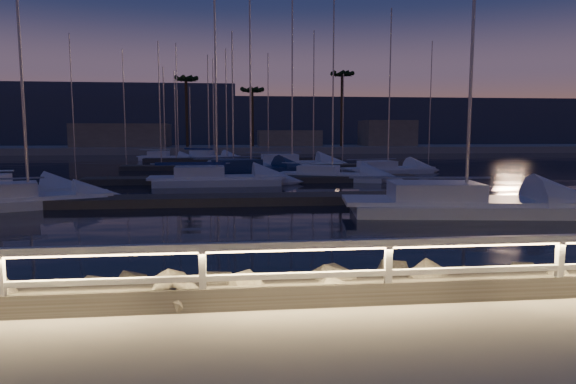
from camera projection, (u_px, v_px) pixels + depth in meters
name	position (u px, v px, depth m)	size (l,w,h in m)	color
ground	(328.00, 304.00, 8.33)	(400.00, 400.00, 0.00)	gray
harbor_water	(251.00, 180.00, 39.25)	(400.00, 440.00, 0.60)	black
guard_rail	(324.00, 258.00, 8.23)	(44.11, 0.12, 1.06)	white
riprap	(422.00, 289.00, 9.45)	(34.92, 2.94, 1.38)	#666058
floating_docks	(250.00, 172.00, 40.45)	(22.00, 36.00, 0.40)	#544D45
far_shore	(239.00, 147.00, 81.35)	(160.00, 14.00, 5.20)	gray
palm_left	(186.00, 82.00, 77.28)	(3.00, 3.00, 11.20)	brown
palm_center	(252.00, 92.00, 79.54)	(3.00, 3.00, 9.70)	brown
palm_right	(342.00, 78.00, 79.85)	(3.00, 3.00, 12.20)	brown
distant_hills	(152.00, 124.00, 137.21)	(230.00, 37.50, 18.00)	#384057
sailboat_a	(24.00, 198.00, 22.69)	(7.09, 4.38, 11.80)	white
sailboat_c	(213.00, 178.00, 32.24)	(8.55, 2.91, 14.32)	white
sailboat_d	(459.00, 203.00, 21.10)	(10.28, 4.36, 16.85)	white
sailboat_g	(248.00, 170.00, 38.92)	(9.27, 6.09, 15.40)	navy
sailboat_h	(329.00, 175.00, 35.38)	(7.74, 4.83, 12.74)	white
sailboat_j	(231.00, 169.00, 41.06)	(6.63, 2.21, 11.18)	white
sailboat_k	(289.00, 163.00, 47.42)	(9.17, 3.23, 15.31)	white
sailboat_l	(386.00, 169.00, 40.98)	(7.94, 4.04, 12.93)	white
sailboat_m	(164.00, 157.00, 59.44)	(6.50, 3.06, 10.74)	white
sailboat_n	(208.00, 156.00, 60.51)	(7.34, 4.70, 12.21)	white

